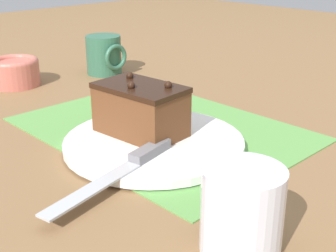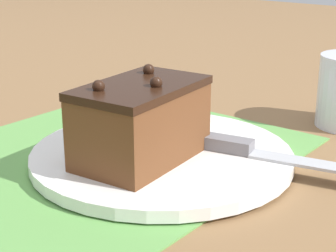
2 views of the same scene
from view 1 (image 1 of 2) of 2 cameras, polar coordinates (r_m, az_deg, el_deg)
ground_plane at (r=0.78m, az=-0.78°, el=-0.41°), size 3.00×3.00×0.00m
placemat_woven at (r=0.78m, az=-0.78°, el=-0.27°), size 0.46×0.34×0.00m
cake_plate at (r=0.71m, az=-1.72°, el=-2.02°), size 0.27×0.27×0.01m
chocolate_cake at (r=0.71m, az=-3.36°, el=2.05°), size 0.14×0.10×0.09m
serving_knife at (r=0.62m, az=-4.32°, el=-4.43°), size 0.07×0.23×0.01m
drinking_glass at (r=0.48m, az=9.01°, el=-10.12°), size 0.08×0.08×0.09m
small_bowl at (r=1.07m, az=-18.18°, el=6.38°), size 0.10×0.10×0.06m
coffee_mug at (r=1.12m, az=-7.75°, el=8.58°), size 0.09×0.08×0.09m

